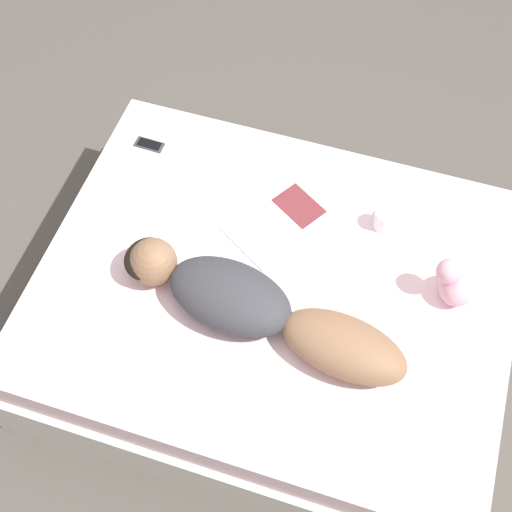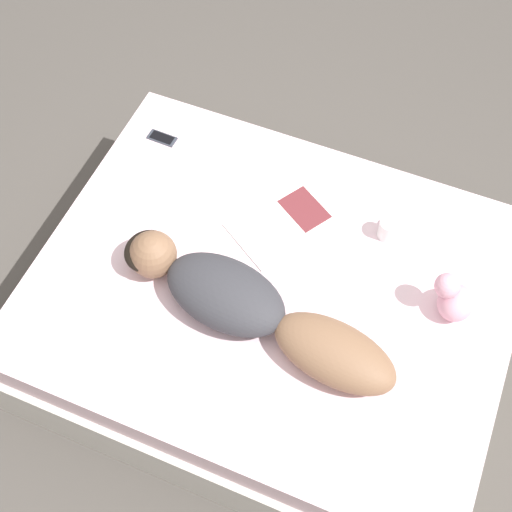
{
  "view_description": "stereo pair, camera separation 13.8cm",
  "coord_description": "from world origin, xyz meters",
  "px_view_note": "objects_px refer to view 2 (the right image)",
  "views": [
    {
      "loc": [
        -1.47,
        -0.38,
        3.17
      ],
      "look_at": [
        0.07,
        0.11,
        0.57
      ],
      "focal_mm": 50.0,
      "sensor_mm": 36.0,
      "label": 1
    },
    {
      "loc": [
        -1.43,
        -0.51,
        3.17
      ],
      "look_at": [
        0.07,
        0.11,
        0.57
      ],
      "focal_mm": 50.0,
      "sensor_mm": 36.0,
      "label": 2
    }
  ],
  "objects_px": {
    "coffee_mug": "(389,228)",
    "cell_phone": "(162,138)",
    "person": "(246,305)",
    "open_magazine": "(285,221)"
  },
  "relations": [
    {
      "from": "person",
      "to": "cell_phone",
      "type": "xyz_separation_m",
      "value": [
        0.73,
        0.76,
        -0.09
      ]
    },
    {
      "from": "cell_phone",
      "to": "person",
      "type": "bearing_deg",
      "value": -131.99
    },
    {
      "from": "open_magazine",
      "to": "coffee_mug",
      "type": "bearing_deg",
      "value": -44.29
    },
    {
      "from": "open_magazine",
      "to": "coffee_mug",
      "type": "height_order",
      "value": "coffee_mug"
    },
    {
      "from": "open_magazine",
      "to": "person",
      "type": "bearing_deg",
      "value": -144.98
    },
    {
      "from": "person",
      "to": "open_magazine",
      "type": "xyz_separation_m",
      "value": [
        0.5,
        0.03,
        -0.09
      ]
    },
    {
      "from": "person",
      "to": "open_magazine",
      "type": "height_order",
      "value": "person"
    },
    {
      "from": "person",
      "to": "coffee_mug",
      "type": "xyz_separation_m",
      "value": [
        0.61,
        -0.42,
        -0.04
      ]
    },
    {
      "from": "person",
      "to": "open_magazine",
      "type": "distance_m",
      "value": 0.51
    },
    {
      "from": "coffee_mug",
      "to": "cell_phone",
      "type": "relative_size",
      "value": 0.86
    }
  ]
}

